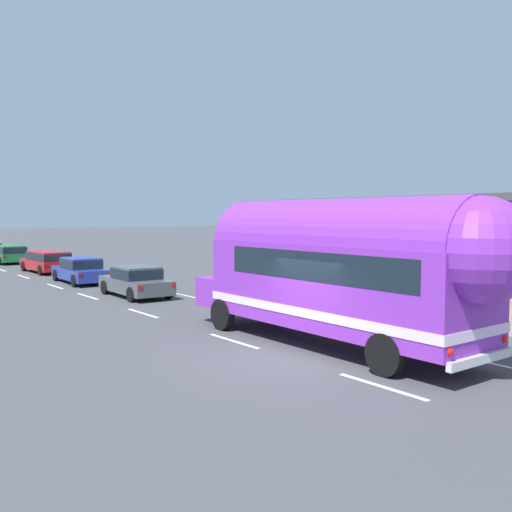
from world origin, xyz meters
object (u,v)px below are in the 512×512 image
at_px(car_second, 81,269).
at_px(painted_bus, 346,266).
at_px(car_fourth, 9,253).
at_px(car_lead, 136,280).
at_px(car_third, 47,260).

bearing_deg(car_second, painted_bus, -89.33).
bearing_deg(car_fourth, car_second, -90.59).
bearing_deg(car_fourth, painted_bus, -89.89).
distance_m(car_lead, car_fourth, 21.96).
relative_size(painted_bus, car_third, 2.31).
bearing_deg(car_fourth, car_lead, -90.09).
xyz_separation_m(car_lead, car_fourth, (0.04, 21.96, 0.06)).
height_order(car_lead, car_third, same).
distance_m(car_lead, car_second, 6.54).
height_order(painted_bus, car_third, painted_bus).
distance_m(painted_bus, car_lead, 12.90).
height_order(car_second, car_fourth, same).
relative_size(car_third, car_fourth, 1.05).
bearing_deg(car_second, car_lead, -88.92).
xyz_separation_m(car_third, car_fourth, (-0.12, 8.79, -0.00)).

